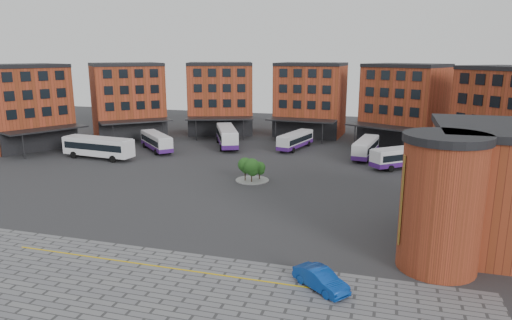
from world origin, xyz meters
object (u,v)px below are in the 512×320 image
(bus_d, at_px, (295,140))
(blue_car, at_px, (321,279))
(tree_island, at_px, (251,168))
(bus_c, at_px, (227,136))
(bus_b, at_px, (156,141))
(bus_f, at_px, (405,157))
(bus_a, at_px, (98,146))
(bus_e, at_px, (366,148))

(bus_d, distance_m, blue_car, 49.10)
(bus_d, bearing_deg, tree_island, -79.64)
(tree_island, bearing_deg, bus_c, 117.56)
(bus_b, height_order, bus_f, bus_f)
(bus_a, relative_size, bus_f, 1.24)
(bus_d, bearing_deg, blue_car, -62.75)
(blue_car, bearing_deg, bus_a, 89.97)
(bus_c, height_order, blue_car, bus_c)
(bus_a, relative_size, bus_e, 1.14)
(bus_a, xyz_separation_m, bus_e, (40.78, 12.89, -0.42))
(bus_c, bearing_deg, tree_island, -87.51)
(bus_a, xyz_separation_m, bus_b, (5.88, 8.11, -0.41))
(bus_c, bearing_deg, bus_f, -38.92)
(bus_b, relative_size, bus_d, 0.89)
(tree_island, distance_m, bus_c, 23.68)
(bus_d, relative_size, blue_car, 2.34)
(bus_c, bearing_deg, bus_e, -29.85)
(bus_e, bearing_deg, blue_car, -83.18)
(bus_a, bearing_deg, bus_f, -74.88)
(bus_a, distance_m, blue_car, 50.95)
(bus_b, distance_m, bus_c, 12.48)
(bus_b, bearing_deg, tree_island, -79.00)
(blue_car, bearing_deg, tree_island, 64.88)
(bus_a, bearing_deg, blue_car, -122.01)
(bus_b, height_order, bus_d, bus_b)
(blue_car, bearing_deg, bus_b, 78.92)
(tree_island, xyz_separation_m, bus_f, (19.36, 13.52, -0.15))
(bus_a, distance_m, bus_f, 47.23)
(bus_b, distance_m, bus_d, 24.12)
(blue_car, bearing_deg, bus_e, 37.15)
(tree_island, distance_m, bus_f, 23.61)
(bus_f, distance_m, blue_car, 39.41)
(tree_island, height_order, bus_a, bus_a)
(bus_b, xyz_separation_m, bus_d, (22.68, 8.21, -0.06))
(bus_c, bearing_deg, blue_car, -87.89)
(tree_island, height_order, blue_car, tree_island)
(tree_island, bearing_deg, bus_d, 86.72)
(bus_a, xyz_separation_m, bus_f, (46.64, 7.46, -0.36))
(bus_f, bearing_deg, bus_b, -131.51)
(bus_d, bearing_deg, bus_a, -136.61)
(tree_island, bearing_deg, blue_car, -63.14)
(bus_c, relative_size, bus_d, 1.19)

